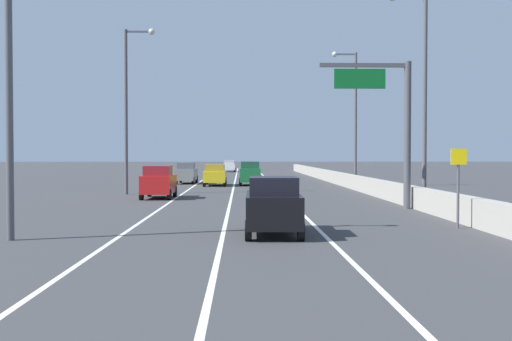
{
  "coord_description": "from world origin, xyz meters",
  "views": [
    {
      "loc": [
        -1.37,
        -3.22,
        2.8
      ],
      "look_at": [
        -0.44,
        35.23,
        1.78
      ],
      "focal_mm": 43.55,
      "sensor_mm": 36.0,
      "label": 1
    }
  ],
  "objects_px": {
    "car_green_0": "(250,173)",
    "speed_advisory_sign": "(458,182)",
    "overhead_sign_gantry": "(393,116)",
    "car_black_3": "(273,206)",
    "lamp_post_left_near": "(16,39)",
    "car_yellow_5": "(215,175)",
    "lamp_post_left_mid": "(129,101)",
    "car_white_4": "(229,166)",
    "car_gray_2": "(187,173)",
    "lamp_post_right_second": "(421,85)",
    "lamp_post_right_third": "(353,110)",
    "car_red_1": "(159,182)"
  },
  "relations": [
    {
      "from": "overhead_sign_gantry",
      "to": "lamp_post_left_mid",
      "type": "distance_m",
      "value": 19.55
    },
    {
      "from": "speed_advisory_sign",
      "to": "car_black_3",
      "type": "relative_size",
      "value": 0.7
    },
    {
      "from": "overhead_sign_gantry",
      "to": "lamp_post_right_third",
      "type": "xyz_separation_m",
      "value": [
        1.77,
        21.16,
        1.78
      ]
    },
    {
      "from": "lamp_post_right_third",
      "to": "car_green_0",
      "type": "xyz_separation_m",
      "value": [
        -8.73,
        2.87,
        -5.44
      ]
    },
    {
      "from": "lamp_post_right_third",
      "to": "lamp_post_left_near",
      "type": "relative_size",
      "value": 1.0
    },
    {
      "from": "overhead_sign_gantry",
      "to": "car_black_3",
      "type": "height_order",
      "value": "overhead_sign_gantry"
    },
    {
      "from": "lamp_post_right_second",
      "to": "lamp_post_right_third",
      "type": "height_order",
      "value": "same"
    },
    {
      "from": "lamp_post_left_near",
      "to": "car_green_0",
      "type": "distance_m",
      "value": 36.49
    },
    {
      "from": "car_gray_2",
      "to": "lamp_post_right_second",
      "type": "bearing_deg",
      "value": -59.76
    },
    {
      "from": "lamp_post_left_mid",
      "to": "car_red_1",
      "type": "relative_size",
      "value": 2.83
    },
    {
      "from": "lamp_post_left_near",
      "to": "car_gray_2",
      "type": "relative_size",
      "value": 2.56
    },
    {
      "from": "overhead_sign_gantry",
      "to": "car_red_1",
      "type": "relative_size",
      "value": 1.85
    },
    {
      "from": "lamp_post_right_second",
      "to": "lamp_post_left_mid",
      "type": "height_order",
      "value": "same"
    },
    {
      "from": "lamp_post_left_mid",
      "to": "car_green_0",
      "type": "relative_size",
      "value": 2.71
    },
    {
      "from": "speed_advisory_sign",
      "to": "lamp_post_right_second",
      "type": "height_order",
      "value": "lamp_post_right_second"
    },
    {
      "from": "lamp_post_right_second",
      "to": "car_black_3",
      "type": "xyz_separation_m",
      "value": [
        -8.6,
        -11.91,
        -5.5
      ]
    },
    {
      "from": "car_green_0",
      "to": "speed_advisory_sign",
      "type": "bearing_deg",
      "value": -77.09
    },
    {
      "from": "car_white_4",
      "to": "lamp_post_right_second",
      "type": "bearing_deg",
      "value": -79.81
    },
    {
      "from": "overhead_sign_gantry",
      "to": "car_white_4",
      "type": "relative_size",
      "value": 1.63
    },
    {
      "from": "car_green_0",
      "to": "car_red_1",
      "type": "bearing_deg",
      "value": -110.28
    },
    {
      "from": "lamp_post_left_near",
      "to": "car_white_4",
      "type": "relative_size",
      "value": 2.49
    },
    {
      "from": "car_green_0",
      "to": "car_yellow_5",
      "type": "xyz_separation_m",
      "value": [
        -3.06,
        -0.44,
        -0.11
      ]
    },
    {
      "from": "car_white_4",
      "to": "car_yellow_5",
      "type": "bearing_deg",
      "value": -90.6
    },
    {
      "from": "lamp_post_right_second",
      "to": "car_green_0",
      "type": "xyz_separation_m",
      "value": [
        -8.94,
        22.02,
        -5.44
      ]
    },
    {
      "from": "lamp_post_right_second",
      "to": "car_red_1",
      "type": "xyz_separation_m",
      "value": [
        -14.91,
        5.87,
        -5.48
      ]
    },
    {
      "from": "car_black_3",
      "to": "car_yellow_5",
      "type": "relative_size",
      "value": 0.91
    },
    {
      "from": "car_red_1",
      "to": "car_gray_2",
      "type": "height_order",
      "value": "car_red_1"
    },
    {
      "from": "speed_advisory_sign",
      "to": "car_red_1",
      "type": "bearing_deg",
      "value": 129.65
    },
    {
      "from": "lamp_post_right_second",
      "to": "overhead_sign_gantry",
      "type": "bearing_deg",
      "value": -134.69
    },
    {
      "from": "lamp_post_left_near",
      "to": "car_gray_2",
      "type": "xyz_separation_m",
      "value": [
        2.07,
        38.68,
        -5.51
      ]
    },
    {
      "from": "car_red_1",
      "to": "overhead_sign_gantry",
      "type": "bearing_deg",
      "value": -31.31
    },
    {
      "from": "lamp_post_right_second",
      "to": "car_white_4",
      "type": "bearing_deg",
      "value": 100.19
    },
    {
      "from": "lamp_post_right_third",
      "to": "lamp_post_left_near",
      "type": "bearing_deg",
      "value": -117.38
    },
    {
      "from": "lamp_post_right_second",
      "to": "car_red_1",
      "type": "height_order",
      "value": "lamp_post_right_second"
    },
    {
      "from": "lamp_post_right_second",
      "to": "car_green_0",
      "type": "bearing_deg",
      "value": 112.1
    },
    {
      "from": "car_black_3",
      "to": "car_white_4",
      "type": "relative_size",
      "value": 0.94
    },
    {
      "from": "lamp_post_left_near",
      "to": "car_yellow_5",
      "type": "bearing_deg",
      "value": 81.9
    },
    {
      "from": "lamp_post_right_third",
      "to": "lamp_post_left_mid",
      "type": "xyz_separation_m",
      "value": [
        -17.23,
        -9.33,
        0.0
      ]
    },
    {
      "from": "speed_advisory_sign",
      "to": "lamp_post_left_near",
      "type": "height_order",
      "value": "lamp_post_left_near"
    },
    {
      "from": "lamp_post_left_near",
      "to": "car_yellow_5",
      "type": "distance_m",
      "value": 35.53
    },
    {
      "from": "lamp_post_right_second",
      "to": "lamp_post_right_third",
      "type": "distance_m",
      "value": 19.16
    },
    {
      "from": "lamp_post_right_third",
      "to": "car_white_4",
      "type": "height_order",
      "value": "lamp_post_right_third"
    },
    {
      "from": "lamp_post_right_second",
      "to": "car_red_1",
      "type": "distance_m",
      "value": 16.93
    },
    {
      "from": "car_yellow_5",
      "to": "lamp_post_right_third",
      "type": "bearing_deg",
      "value": -11.64
    },
    {
      "from": "lamp_post_left_near",
      "to": "car_yellow_5",
      "type": "xyz_separation_m",
      "value": [
        4.94,
        34.75,
        -5.55
      ]
    },
    {
      "from": "overhead_sign_gantry",
      "to": "speed_advisory_sign",
      "type": "xyz_separation_m",
      "value": [
        0.44,
        -8.27,
        -2.96
      ]
    },
    {
      "from": "car_green_0",
      "to": "car_yellow_5",
      "type": "relative_size",
      "value": 0.89
    },
    {
      "from": "overhead_sign_gantry",
      "to": "car_black_3",
      "type": "distance_m",
      "value": 12.48
    },
    {
      "from": "car_red_1",
      "to": "car_green_0",
      "type": "bearing_deg",
      "value": 69.72
    },
    {
      "from": "car_yellow_5",
      "to": "car_white_4",
      "type": "bearing_deg",
      "value": 89.4
    }
  ]
}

